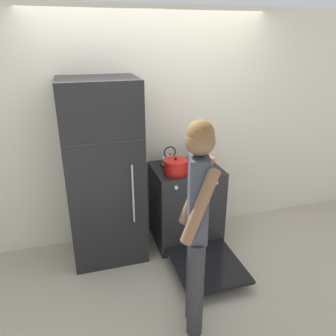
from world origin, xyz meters
The scene contains 8 objects.
ground_plane centered at (0.00, 0.00, 0.00)m, with size 14.00×14.00×0.00m, color #B2A893.
wall_back centered at (0.00, 0.03, 1.27)m, with size 10.00×0.06×2.55m.
refrigerator centered at (-0.59, -0.31, 0.95)m, with size 0.75×0.65×1.90m.
stove_range centered at (0.30, -0.35, 0.45)m, with size 0.73×1.35×0.91m.
dutch_oven_pot centered at (0.14, -0.43, 0.99)m, with size 0.30×0.26×0.18m.
tea_kettle centered at (0.15, -0.18, 0.98)m, with size 0.22×0.18×0.22m.
utensil_jar centered at (0.48, -0.18, 0.98)m, with size 0.10×0.10×0.28m.
person centered at (-0.04, -1.52, 1.00)m, with size 0.34×0.41×1.75m.
Camera 1 is at (-0.83, -3.45, 2.24)m, focal length 35.00 mm.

